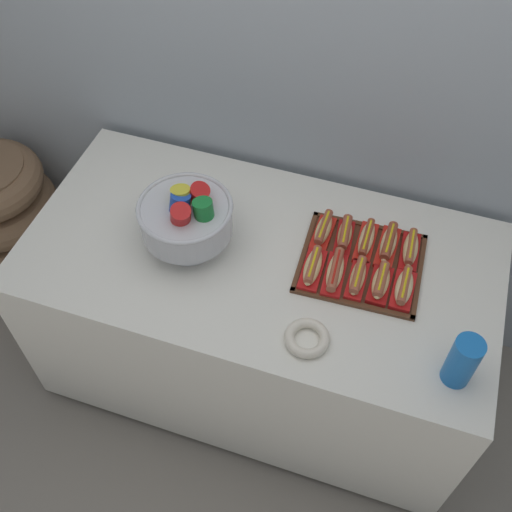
{
  "coord_description": "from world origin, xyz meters",
  "views": [
    {
      "loc": [
        0.4,
        -1.24,
        2.43
      ],
      "look_at": [
        -0.0,
        -0.03,
        0.82
      ],
      "focal_mm": 43.01,
      "sensor_mm": 36.0,
      "label": 1
    }
  ],
  "objects_px": {
    "hot_dog_3": "(381,282)",
    "hot_dog_4": "(404,288)",
    "hot_dog_5": "(323,230)",
    "hot_dog_6": "(345,235)",
    "floor_vase": "(6,219)",
    "hot_dog_8": "(388,244)",
    "hot_dog_9": "(410,249)",
    "hot_dog_1": "(335,272)",
    "serving_tray": "(361,263)",
    "hot_dog_0": "(313,267)",
    "punch_bowl": "(187,217)",
    "hot_dog_7": "(366,240)",
    "hot_dog_2": "(358,277)",
    "cup_stack": "(462,361)",
    "buffet_table": "(259,314)",
    "donut": "(307,338)"
  },
  "relations": [
    {
      "from": "hot_dog_3",
      "to": "hot_dog_4",
      "type": "xyz_separation_m",
      "value": [
        0.07,
        0.0,
        -0.0
      ]
    },
    {
      "from": "hot_dog_5",
      "to": "hot_dog_6",
      "type": "bearing_deg",
      "value": 2.41
    },
    {
      "from": "floor_vase",
      "to": "hot_dog_4",
      "type": "relative_size",
      "value": 7.78
    },
    {
      "from": "hot_dog_3",
      "to": "hot_dog_8",
      "type": "bearing_deg",
      "value": 92.41
    },
    {
      "from": "hot_dog_5",
      "to": "hot_dog_9",
      "type": "height_order",
      "value": "hot_dog_5"
    },
    {
      "from": "hot_dog_1",
      "to": "hot_dog_6",
      "type": "height_order",
      "value": "hot_dog_6"
    },
    {
      "from": "serving_tray",
      "to": "hot_dog_0",
      "type": "height_order",
      "value": "hot_dog_0"
    },
    {
      "from": "hot_dog_4",
      "to": "punch_bowl",
      "type": "relative_size",
      "value": 0.5
    },
    {
      "from": "hot_dog_9",
      "to": "hot_dog_3",
      "type": "bearing_deg",
      "value": -112.04
    },
    {
      "from": "floor_vase",
      "to": "hot_dog_1",
      "type": "relative_size",
      "value": 6.73
    },
    {
      "from": "hot_dog_9",
      "to": "punch_bowl",
      "type": "height_order",
      "value": "punch_bowl"
    },
    {
      "from": "hot_dog_3",
      "to": "hot_dog_7",
      "type": "distance_m",
      "value": 0.18
    },
    {
      "from": "hot_dog_2",
      "to": "cup_stack",
      "type": "bearing_deg",
      "value": -34.62
    },
    {
      "from": "hot_dog_0",
      "to": "hot_dog_9",
      "type": "distance_m",
      "value": 0.34
    },
    {
      "from": "hot_dog_5",
      "to": "floor_vase",
      "type": "bearing_deg",
      "value": 178.33
    },
    {
      "from": "hot_dog_6",
      "to": "cup_stack",
      "type": "distance_m",
      "value": 0.59
    },
    {
      "from": "hot_dog_5",
      "to": "hot_dog_6",
      "type": "xyz_separation_m",
      "value": [
        0.07,
        0.0,
        -0.0
      ]
    },
    {
      "from": "hot_dog_3",
      "to": "hot_dog_8",
      "type": "distance_m",
      "value": 0.17
    },
    {
      "from": "serving_tray",
      "to": "hot_dog_9",
      "type": "xyz_separation_m",
      "value": [
        0.15,
        0.09,
        0.03
      ]
    },
    {
      "from": "hot_dog_6",
      "to": "serving_tray",
      "type": "bearing_deg",
      "value": -45.32
    },
    {
      "from": "hot_dog_0",
      "to": "hot_dog_6",
      "type": "xyz_separation_m",
      "value": [
        0.07,
        0.17,
        0.0
      ]
    },
    {
      "from": "hot_dog_1",
      "to": "hot_dog_6",
      "type": "xyz_separation_m",
      "value": [
        -0.01,
        0.16,
        0.0
      ]
    },
    {
      "from": "floor_vase",
      "to": "serving_tray",
      "type": "xyz_separation_m",
      "value": [
        1.64,
        -0.12,
        0.49
      ]
    },
    {
      "from": "serving_tray",
      "to": "hot_dog_0",
      "type": "bearing_deg",
      "value": -148.78
    },
    {
      "from": "floor_vase",
      "to": "hot_dog_9",
      "type": "bearing_deg",
      "value": -0.98
    },
    {
      "from": "hot_dog_0",
      "to": "hot_dog_3",
      "type": "xyz_separation_m",
      "value": [
        0.22,
        0.01,
        0.0
      ]
    },
    {
      "from": "hot_dog_4",
      "to": "hot_dog_8",
      "type": "relative_size",
      "value": 0.87
    },
    {
      "from": "hot_dog_4",
      "to": "punch_bowl",
      "type": "bearing_deg",
      "value": -178.29
    },
    {
      "from": "buffet_table",
      "to": "hot_dog_9",
      "type": "bearing_deg",
      "value": 17.82
    },
    {
      "from": "hot_dog_5",
      "to": "donut",
      "type": "bearing_deg",
      "value": -81.88
    },
    {
      "from": "hot_dog_8",
      "to": "cup_stack",
      "type": "distance_m",
      "value": 0.5
    },
    {
      "from": "hot_dog_6",
      "to": "punch_bowl",
      "type": "xyz_separation_m",
      "value": [
        -0.5,
        -0.18,
        0.1
      ]
    },
    {
      "from": "serving_tray",
      "to": "hot_dog_2",
      "type": "height_order",
      "value": "hot_dog_2"
    },
    {
      "from": "hot_dog_9",
      "to": "hot_dog_7",
      "type": "bearing_deg",
      "value": -177.59
    },
    {
      "from": "hot_dog_5",
      "to": "cup_stack",
      "type": "xyz_separation_m",
      "value": [
        0.51,
        -0.4,
        0.06
      ]
    },
    {
      "from": "hot_dog_1",
      "to": "punch_bowl",
      "type": "height_order",
      "value": "punch_bowl"
    },
    {
      "from": "cup_stack",
      "to": "donut",
      "type": "bearing_deg",
      "value": -177.27
    },
    {
      "from": "buffet_table",
      "to": "hot_dog_6",
      "type": "bearing_deg",
      "value": 29.41
    },
    {
      "from": "serving_tray",
      "to": "hot_dog_3",
      "type": "bearing_deg",
      "value": -45.32
    },
    {
      "from": "hot_dog_5",
      "to": "hot_dog_2",
      "type": "bearing_deg",
      "value": -45.32
    },
    {
      "from": "hot_dog_5",
      "to": "hot_dog_7",
      "type": "relative_size",
      "value": 0.88
    },
    {
      "from": "hot_dog_6",
      "to": "hot_dog_7",
      "type": "height_order",
      "value": "hot_dog_6"
    },
    {
      "from": "buffet_table",
      "to": "hot_dog_0",
      "type": "xyz_separation_m",
      "value": [
        0.19,
        -0.02,
        0.41
      ]
    },
    {
      "from": "hot_dog_1",
      "to": "hot_dog_7",
      "type": "height_order",
      "value": "hot_dog_1"
    },
    {
      "from": "hot_dog_4",
      "to": "cup_stack",
      "type": "relative_size",
      "value": 0.84
    },
    {
      "from": "serving_tray",
      "to": "hot_dog_4",
      "type": "relative_size",
      "value": 2.66
    },
    {
      "from": "hot_dog_0",
      "to": "donut",
      "type": "xyz_separation_m",
      "value": [
        0.05,
        -0.26,
        -0.02
      ]
    },
    {
      "from": "buffet_table",
      "to": "hot_dog_6",
      "type": "distance_m",
      "value": 0.51
    },
    {
      "from": "serving_tray",
      "to": "hot_dog_5",
      "type": "relative_size",
      "value": 2.65
    },
    {
      "from": "donut",
      "to": "hot_dog_7",
      "type": "bearing_deg",
      "value": 78.12
    }
  ]
}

